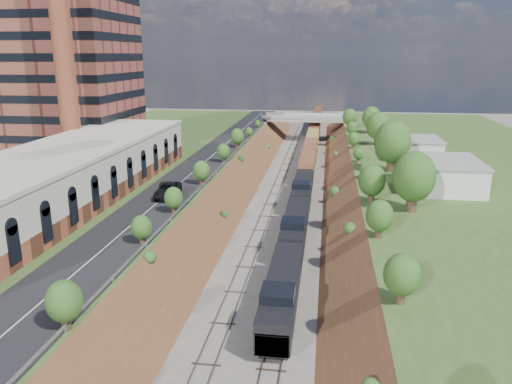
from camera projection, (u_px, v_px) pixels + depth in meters
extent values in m
cube|color=#3A5322|center=(103.00, 179.00, 88.84)|extent=(44.00, 180.00, 5.00)
cube|color=#3A5322|center=(493.00, 193.00, 79.82)|extent=(44.00, 180.00, 5.00)
cube|color=brown|center=(224.00, 197.00, 86.50)|extent=(10.00, 180.00, 10.00)
cube|color=brown|center=(353.00, 202.00, 83.49)|extent=(10.00, 180.00, 10.00)
cube|color=gray|center=(272.00, 199.00, 85.33)|extent=(1.58, 180.00, 0.18)
cube|color=gray|center=(303.00, 200.00, 84.62)|extent=(1.58, 180.00, 0.18)
cube|color=black|center=(198.00, 168.00, 85.77)|extent=(8.00, 180.00, 0.10)
cube|color=#99999E|center=(221.00, 166.00, 85.08)|extent=(0.06, 171.00, 0.30)
cube|color=brown|center=(65.00, 193.00, 66.21)|extent=(14.00, 62.00, 2.20)
cube|color=beige|center=(62.00, 169.00, 65.34)|extent=(14.00, 62.00, 4.30)
cube|color=beige|center=(60.00, 151.00, 64.70)|extent=(14.30, 62.30, 0.50)
cube|color=brown|center=(65.00, 38.00, 95.28)|extent=(22.00, 22.00, 44.00)
cylinder|color=brown|center=(63.00, 47.00, 79.45)|extent=(3.20, 3.20, 40.00)
cube|color=gray|center=(266.00, 129.00, 144.90)|extent=(1.50, 8.00, 6.20)
cube|color=gray|center=(346.00, 130.00, 141.76)|extent=(1.50, 8.00, 6.20)
cube|color=gray|center=(305.00, 119.00, 142.50)|extent=(24.00, 8.00, 1.00)
cube|color=gray|center=(305.00, 118.00, 138.48)|extent=(24.00, 0.30, 0.80)
cube|color=gray|center=(306.00, 114.00, 146.11)|extent=(24.00, 0.30, 0.80)
cube|color=silver|center=(445.00, 175.00, 72.29)|extent=(9.00, 12.00, 4.00)
cube|color=silver|center=(417.00, 149.00, 93.40)|extent=(8.00, 10.00, 3.60)
cylinder|color=#473323|center=(412.00, 201.00, 61.91)|extent=(1.30, 1.30, 2.62)
ellipsoid|color=#2B511C|center=(414.00, 176.00, 61.07)|extent=(5.25, 5.25, 6.30)
cylinder|color=#473323|center=(129.00, 256.00, 46.95)|extent=(0.66, 0.66, 1.22)
ellipsoid|color=#2B511C|center=(128.00, 241.00, 46.56)|extent=(2.45, 2.45, 2.94)
cube|color=black|center=(276.00, 341.00, 42.23)|extent=(2.40, 4.00, 0.90)
cube|color=black|center=(282.00, 290.00, 47.30)|extent=(2.95, 17.67, 2.82)
cube|color=black|center=(274.00, 337.00, 40.44)|extent=(2.71, 3.00, 1.80)
cube|color=silver|center=(274.00, 326.00, 40.17)|extent=(2.71, 3.00, 0.15)
cube|color=black|center=(278.00, 294.00, 42.69)|extent=(2.89, 3.10, 0.90)
cube|color=black|center=(295.00, 226.00, 65.12)|extent=(2.95, 17.67, 2.82)
cube|color=black|center=(303.00, 189.00, 82.93)|extent=(2.95, 17.67, 2.82)
cube|color=brown|center=(314.00, 130.00, 144.74)|extent=(2.95, 110.09, 3.53)
imported|color=black|center=(168.00, 190.00, 68.03)|extent=(4.28, 7.23, 1.89)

